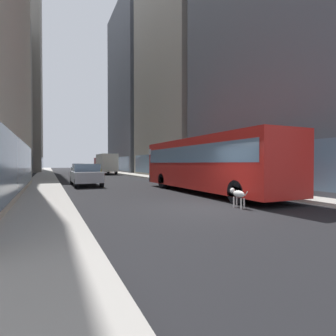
# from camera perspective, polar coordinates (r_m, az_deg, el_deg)

# --- Properties ---
(ground_plane) EXTENTS (120.00, 120.00, 0.00)m
(ground_plane) POSITION_cam_1_polar(r_m,az_deg,el_deg) (43.91, -17.35, -1.20)
(ground_plane) COLOR black
(sidewalk_left) EXTENTS (2.40, 110.00, 0.15)m
(sidewalk_left) POSITION_cam_1_polar(r_m,az_deg,el_deg) (43.58, -24.81, -1.16)
(sidewalk_left) COLOR #9E9991
(sidewalk_left) RESTS_ON ground
(sidewalk_right) EXTENTS (2.40, 110.00, 0.15)m
(sidewalk_right) POSITION_cam_1_polar(r_m,az_deg,el_deg) (44.97, -10.12, -1.02)
(sidewalk_right) COLOR #ADA89E
(sidewalk_right) RESTS_ON ground
(building_left_far) EXTENTS (11.12, 20.81, 40.46)m
(building_left_far) POSITION_cam_1_polar(r_m,az_deg,el_deg) (64.31, -30.64, 17.66)
(building_left_far) COLOR gray
(building_left_far) RESTS_ON ground
(building_right_mid) EXTENTS (10.88, 15.59, 30.25)m
(building_right_mid) POSITION_cam_1_polar(r_m,az_deg,el_deg) (37.70, 5.01, 21.92)
(building_right_mid) COLOR gray
(building_right_mid) RESTS_ON ground
(building_right_far) EXTENTS (10.62, 17.25, 31.63)m
(building_right_far) POSITION_cam_1_polar(r_m,az_deg,el_deg) (54.26, -5.17, 16.13)
(building_right_far) COLOR #4C515B
(building_right_far) RESTS_ON ground
(transit_bus) EXTENTS (2.78, 11.53, 3.05)m
(transit_bus) POSITION_cam_1_polar(r_m,az_deg,el_deg) (15.21, 8.11, 1.38)
(transit_bus) COLOR red
(transit_bus) RESTS_ON ground
(car_grey_wagon) EXTENTS (1.73, 3.98, 1.62)m
(car_grey_wagon) POSITION_cam_1_polar(r_m,az_deg,el_deg) (42.27, -18.72, -0.18)
(car_grey_wagon) COLOR slate
(car_grey_wagon) RESTS_ON ground
(car_yellow_taxi) EXTENTS (1.80, 4.63, 1.62)m
(car_yellow_taxi) POSITION_cam_1_polar(r_m,az_deg,el_deg) (30.48, -16.51, -0.62)
(car_yellow_taxi) COLOR yellow
(car_yellow_taxi) RESTS_ON ground
(car_silver_sedan) EXTENTS (1.92, 4.29, 1.62)m
(car_silver_sedan) POSITION_cam_1_polar(r_m,az_deg,el_deg) (20.60, -17.20, -1.40)
(car_silver_sedan) COLOR #B7BABF
(car_silver_sedan) RESTS_ON ground
(box_truck) EXTENTS (2.30, 7.50, 3.05)m
(box_truck) POSITION_cam_1_polar(r_m,az_deg,el_deg) (42.27, -13.24, 1.00)
(box_truck) COLOR #A51919
(box_truck) RESTS_ON ground
(dalmatian_dog) EXTENTS (0.22, 0.96, 0.72)m
(dalmatian_dog) POSITION_cam_1_polar(r_m,az_deg,el_deg) (10.45, 14.72, -5.45)
(dalmatian_dog) COLOR white
(dalmatian_dog) RESTS_ON ground
(pedestrian_with_handbag) EXTENTS (0.45, 0.34, 1.69)m
(pedestrian_with_handbag) POSITION_cam_1_polar(r_m,az_deg,el_deg) (17.36, 16.48, -1.22)
(pedestrian_with_handbag) COLOR #1E1E2D
(pedestrian_with_handbag) RESTS_ON sidewalk_right
(pedestrian_in_coat) EXTENTS (0.34, 0.34, 1.69)m
(pedestrian_in_coat) POSITION_cam_1_polar(r_m,az_deg,el_deg) (19.03, 11.51, -1.01)
(pedestrian_in_coat) COLOR #1E1E2D
(pedestrian_in_coat) RESTS_ON sidewalk_right
(traffic_light_near) EXTENTS (0.24, 0.41, 3.40)m
(traffic_light_near) POSITION_cam_1_polar(r_m,az_deg,el_deg) (14.67, 20.14, 3.91)
(traffic_light_near) COLOR black
(traffic_light_near) RESTS_ON sidewalk_right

